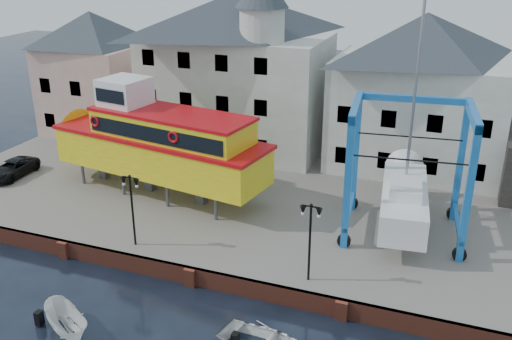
% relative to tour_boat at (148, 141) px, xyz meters
% --- Properties ---
extents(ground, '(140.00, 140.00, 0.00)m').
position_rel_tour_boat_xyz_m(ground, '(7.02, -8.04, -4.54)').
color(ground, black).
rests_on(ground, ground).
extents(hardstanding, '(44.00, 22.00, 1.00)m').
position_rel_tour_boat_xyz_m(hardstanding, '(7.02, 2.96, -4.04)').
color(hardstanding, slate).
rests_on(hardstanding, ground).
extents(quay_wall, '(44.00, 0.47, 1.00)m').
position_rel_tour_boat_xyz_m(quay_wall, '(7.02, -7.94, -4.04)').
color(quay_wall, brown).
rests_on(quay_wall, ground).
extents(building_pink, '(8.00, 7.00, 10.30)m').
position_rel_tour_boat_xyz_m(building_pink, '(-10.98, 9.95, 1.61)').
color(building_pink, tan).
rests_on(building_pink, hardstanding).
extents(building_white_main, '(14.00, 8.30, 14.00)m').
position_rel_tour_boat_xyz_m(building_white_main, '(2.15, 10.35, 2.80)').
color(building_white_main, '#BBBAAD').
rests_on(building_white_main, hardstanding).
extents(building_white_right, '(12.00, 8.00, 11.20)m').
position_rel_tour_boat_xyz_m(building_white_right, '(16.02, 10.95, 2.06)').
color(building_white_right, '#BBBAAD').
rests_on(building_white_right, hardstanding).
extents(lamp_post_left, '(1.12, 0.32, 4.20)m').
position_rel_tour_boat_xyz_m(lamp_post_left, '(3.02, -6.84, -0.37)').
color(lamp_post_left, black).
rests_on(lamp_post_left, hardstanding).
extents(lamp_post_right, '(1.12, 0.32, 4.20)m').
position_rel_tour_boat_xyz_m(lamp_post_right, '(13.02, -6.84, -0.37)').
color(lamp_post_right, black).
rests_on(lamp_post_right, hardstanding).
extents(tour_boat, '(17.66, 6.81, 7.50)m').
position_rel_tour_boat_xyz_m(tour_boat, '(0.00, 0.00, 0.00)').
color(tour_boat, '#59595E').
rests_on(tour_boat, hardstanding).
extents(travel_lift, '(7.39, 9.88, 14.60)m').
position_rel_tour_boat_xyz_m(travel_lift, '(16.57, 0.72, -1.11)').
color(travel_lift, '#115BA0').
rests_on(travel_lift, hardstanding).
extents(van, '(2.12, 4.32, 1.18)m').
position_rel_tour_boat_xyz_m(van, '(-10.51, -1.45, -2.95)').
color(van, black).
rests_on(van, hardstanding).
extents(motorboat_a, '(3.77, 3.05, 1.39)m').
position_rel_tour_boat_xyz_m(motorboat_a, '(3.52, -13.54, -4.54)').
color(motorboat_a, white).
rests_on(motorboat_a, ground).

